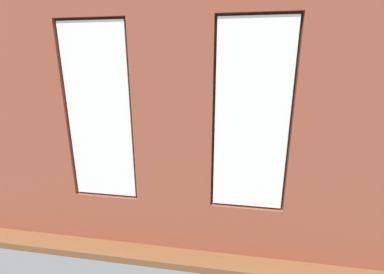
# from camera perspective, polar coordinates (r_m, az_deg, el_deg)

# --- Properties ---
(ground_plane) EXTENTS (6.93, 5.76, 0.10)m
(ground_plane) POSITION_cam_1_polar(r_m,az_deg,el_deg) (6.12, 1.51, -8.44)
(ground_plane) COLOR brown
(brick_wall_with_windows) EXTENTS (6.33, 0.30, 3.33)m
(brick_wall_with_windows) POSITION_cam_1_polar(r_m,az_deg,el_deg) (3.23, -4.27, 0.78)
(brick_wall_with_windows) COLOR brown
(brick_wall_with_windows) RESTS_ON ground_plane
(white_wall_right) EXTENTS (0.10, 4.76, 3.33)m
(white_wall_right) POSITION_cam_1_polar(r_m,az_deg,el_deg) (6.62, -26.66, 7.25)
(white_wall_right) COLOR silver
(white_wall_right) RESTS_ON ground_plane
(couch_by_window) EXTENTS (1.85, 0.87, 0.80)m
(couch_by_window) POSITION_cam_1_polar(r_m,az_deg,el_deg) (4.46, -9.65, -13.05)
(couch_by_window) COLOR black
(couch_by_window) RESTS_ON ground_plane
(couch_left) EXTENTS (1.01, 2.11, 0.80)m
(couch_left) POSITION_cam_1_polar(r_m,az_deg,el_deg) (5.88, 25.80, -7.15)
(couch_left) COLOR black
(couch_left) RESTS_ON ground_plane
(coffee_table) EXTENTS (1.44, 0.88, 0.41)m
(coffee_table) POSITION_cam_1_polar(r_m,az_deg,el_deg) (6.42, -0.78, -3.23)
(coffee_table) COLOR #A87547
(coffee_table) RESTS_ON ground_plane
(cup_ceramic) EXTENTS (0.07, 0.07, 0.09)m
(cup_ceramic) POSITION_cam_1_polar(r_m,az_deg,el_deg) (6.25, -0.02, -2.90)
(cup_ceramic) COLOR #4C4C51
(cup_ceramic) RESTS_ON coffee_table
(candle_jar) EXTENTS (0.08, 0.08, 0.12)m
(candle_jar) POSITION_cam_1_polar(r_m,az_deg,el_deg) (6.39, -0.78, -2.33)
(candle_jar) COLOR #B7333D
(candle_jar) RESTS_ON coffee_table
(table_plant_small) EXTENTS (0.16, 0.16, 0.26)m
(table_plant_small) POSITION_cam_1_polar(r_m,az_deg,el_deg) (6.45, 2.91, -1.39)
(table_plant_small) COLOR gray
(table_plant_small) RESTS_ON coffee_table
(remote_silver) EXTENTS (0.11, 0.18, 0.02)m
(remote_silver) POSITION_cam_1_polar(r_m,az_deg,el_deg) (6.54, -2.17, -2.36)
(remote_silver) COLOR #B2B2B7
(remote_silver) RESTS_ON coffee_table
(media_console) EXTENTS (0.99, 0.42, 0.53)m
(media_console) POSITION_cam_1_polar(r_m,az_deg,el_deg) (6.51, -24.63, -5.41)
(media_console) COLOR black
(media_console) RESTS_ON ground_plane
(tv_flatscreen) EXTENTS (1.21, 0.20, 0.86)m
(tv_flatscreen) POSITION_cam_1_polar(r_m,az_deg,el_deg) (6.31, -25.34, 0.53)
(tv_flatscreen) COLOR black
(tv_flatscreen) RESTS_ON media_console
(potted_plant_mid_room_small) EXTENTS (0.34, 0.34, 0.55)m
(potted_plant_mid_room_small) POSITION_cam_1_polar(r_m,az_deg,el_deg) (6.70, 9.58, -2.66)
(potted_plant_mid_room_small) COLOR beige
(potted_plant_mid_room_small) RESTS_ON ground_plane
(potted_plant_corner_far_left) EXTENTS (0.75, 0.75, 1.10)m
(potted_plant_corner_far_left) POSITION_cam_1_polar(r_m,az_deg,el_deg) (4.41, 34.09, -10.57)
(potted_plant_corner_far_left) COLOR gray
(potted_plant_corner_far_left) RESTS_ON ground_plane
(potted_plant_near_tv) EXTENTS (0.43, 0.43, 0.63)m
(potted_plant_near_tv) POSITION_cam_1_polar(r_m,az_deg,el_deg) (5.45, -25.37, -7.93)
(potted_plant_near_tv) COLOR gray
(potted_plant_near_tv) RESTS_ON ground_plane
(potted_plant_corner_near_left) EXTENTS (0.95, 1.08, 1.39)m
(potted_plant_corner_near_left) POSITION_cam_1_polar(r_m,az_deg,el_deg) (7.83, 22.94, 2.17)
(potted_plant_corner_near_left) COLOR #47423D
(potted_plant_corner_near_left) RESTS_ON ground_plane
(potted_plant_beside_window_right) EXTENTS (1.14, 1.02, 1.52)m
(potted_plant_beside_window_right) POSITION_cam_1_polar(r_m,az_deg,el_deg) (4.73, -23.91, -8.37)
(potted_plant_beside_window_right) COLOR #47423D
(potted_plant_beside_window_right) RESTS_ON ground_plane
(potted_plant_by_left_couch) EXTENTS (0.23, 0.23, 0.52)m
(potted_plant_by_left_couch) POSITION_cam_1_polar(r_m,az_deg,el_deg) (7.13, 19.52, -2.56)
(potted_plant_by_left_couch) COLOR beige
(potted_plant_by_left_couch) RESTS_ON ground_plane
(potted_plant_foreground_right) EXTENTS (1.04, 0.99, 1.25)m
(potted_plant_foreground_right) POSITION_cam_1_polar(r_m,az_deg,el_deg) (8.24, -14.34, 3.03)
(potted_plant_foreground_right) COLOR gray
(potted_plant_foreground_right) RESTS_ON ground_plane
(potted_plant_between_couches) EXTENTS (0.58, 0.58, 0.85)m
(potted_plant_between_couches) POSITION_cam_1_polar(r_m,az_deg,el_deg) (4.19, 8.96, -11.66)
(potted_plant_between_couches) COLOR #47423D
(potted_plant_between_couches) RESTS_ON ground_plane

